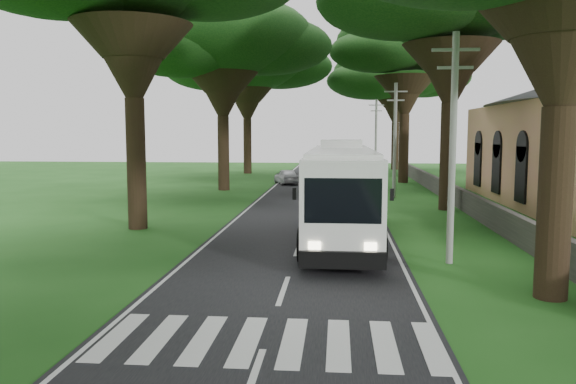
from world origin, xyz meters
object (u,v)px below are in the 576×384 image
pole_near (453,145)px  pole_far (376,136)px  pole_mid (395,138)px  distant_car_c (349,161)px  distant_car_a (286,176)px  pedestrian (141,209)px  coach_bus (341,191)px  distant_car_b (318,166)px

pole_near → pole_far: size_ratio=1.00×
pole_mid → distant_car_c: 37.56m
pole_near → distant_car_a: size_ratio=2.03×
distant_car_a → distant_car_c: bearing=-121.1°
distant_car_a → pedestrian: (-4.85, -23.33, 0.21)m
pole_far → pedestrian: (-13.35, -33.92, -3.27)m
pole_near → distant_car_c: bearing=92.5°
pole_near → pole_mid: size_ratio=1.00×
distant_car_a → pedestrian: pedestrian is taller
pole_mid → coach_bus: size_ratio=0.60×
pole_near → coach_bus: pole_near is taller
coach_bus → pedestrian: (-9.55, 1.81, -1.19)m
pole_mid → distant_car_c: size_ratio=1.95×
pole_mid → distant_car_a: (-8.50, 9.41, -3.48)m
pole_mid → pedestrian: bearing=-133.8°
distant_car_c → pole_near: bearing=83.0°
distant_car_c → pedestrian: 52.37m
pole_mid → coach_bus: pole_mid is taller
pole_mid → coach_bus: (-3.80, -15.73, -2.08)m
distant_car_a → pedestrian: size_ratio=2.15×
distant_car_b → distant_car_c: (3.80, 11.55, -0.06)m
pole_far → pedestrian: 36.60m
distant_car_b → pole_near: bearing=-91.9°
distant_car_a → pole_mid: bearing=113.2°
pole_far → pedestrian: size_ratio=4.38×
pole_far → distant_car_b: size_ratio=2.02×
pole_near → distant_car_b: 46.33m
pedestrian → distant_car_a: bearing=-6.6°
distant_car_a → distant_car_c: 28.54m
pole_far → coach_bus: size_ratio=0.60×
pole_mid → pole_far: size_ratio=1.00×
coach_bus → distant_car_b: coach_bus is taller
distant_car_b → pedestrian: pedestrian is taller
pole_far → distant_car_c: bearing=98.2°
pole_near → distant_car_a: bearing=106.1°
distant_car_a → pedestrian: bearing=59.3°
distant_car_b → distant_car_c: size_ratio=0.96×
distant_car_a → pole_far: bearing=-147.7°
coach_bus → distant_car_b: 41.59m
distant_car_b → pole_mid: bearing=-86.0°
distant_car_a → distant_car_c: distant_car_a is taller
distant_car_b → pedestrian: (-7.05, -39.68, 0.23)m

